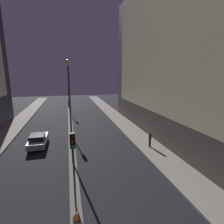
# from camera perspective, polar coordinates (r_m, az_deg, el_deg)

# --- Properties ---
(building_right) EXTENTS (6.01, 30.39, 21.09)m
(building_right) POSITION_cam_1_polar(r_m,az_deg,el_deg) (24.79, 19.62, 16.77)
(building_right) COLOR #4C4742
(building_right) RESTS_ON ground
(median_strip) EXTENTS (0.74, 37.24, 0.12)m
(median_strip) POSITION_cam_1_polar(r_m,az_deg,el_deg) (26.46, -13.26, -6.25)
(median_strip) COLOR #66605B
(median_strip) RESTS_ON ground
(traffic_light_near) EXTENTS (0.32, 0.42, 4.89)m
(traffic_light_near) POSITION_cam_1_polar(r_m,az_deg,el_deg) (10.73, -12.56, -13.46)
(traffic_light_near) COLOR #4C4C51
(traffic_light_near) RESTS_ON median_strip
(traffic_light_mid) EXTENTS (0.32, 0.42, 4.89)m
(traffic_light_mid) POSITION_cam_1_polar(r_m,az_deg,el_deg) (23.69, -13.60, 0.67)
(traffic_light_mid) COLOR #4C4C51
(traffic_light_mid) RESTS_ON median_strip
(traffic_light_far) EXTENTS (0.32, 0.42, 4.89)m
(traffic_light_far) POSITION_cam_1_polar(r_m,az_deg,el_deg) (37.07, -13.89, 4.73)
(traffic_light_far) COLOR #4C4C51
(traffic_light_far) RESTS_ON median_strip
(street_lamp) EXTENTS (0.51, 0.51, 9.38)m
(street_lamp) POSITION_cam_1_polar(r_m,az_deg,el_deg) (15.61, -13.68, 4.61)
(street_lamp) COLOR #4C4C51
(street_lamp) RESTS_ON median_strip
(traffic_cone_near) EXTENTS (0.41, 0.41, 0.77)m
(traffic_cone_near) POSITION_cam_1_polar(r_m,az_deg,el_deg) (11.69, -11.67, -29.85)
(traffic_cone_near) COLOR black
(traffic_cone_near) RESTS_ON median_strip
(car_left_lane) EXTENTS (1.86, 4.34, 1.50)m
(car_left_lane) POSITION_cam_1_polar(r_m,az_deg,el_deg) (22.43, -23.01, -8.41)
(car_left_lane) COLOR #B2B2B7
(car_left_lane) RESTS_ON ground
(pedestrian_on_right_sidewalk) EXTENTS (0.32, 0.32, 1.81)m
(pedestrian_on_right_sidewalk) POSITION_cam_1_polar(r_m,az_deg,el_deg) (20.51, 12.32, -8.47)
(pedestrian_on_right_sidewalk) COLOR black
(pedestrian_on_right_sidewalk) RESTS_ON sidewalk_right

